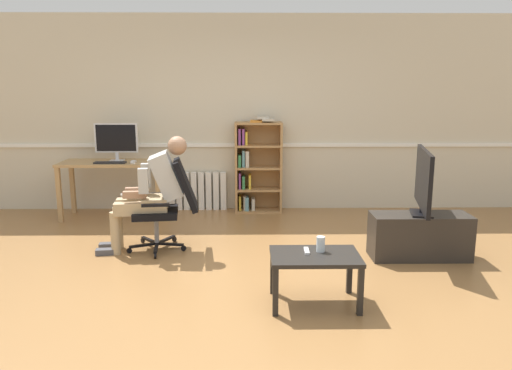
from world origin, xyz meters
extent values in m
plane|color=olive|center=(0.00, 0.00, 0.00)|extent=(18.00, 18.00, 0.00)
cube|color=beige|center=(0.00, 2.65, 1.35)|extent=(12.00, 0.10, 2.70)
cube|color=white|center=(0.00, 2.58, 0.92)|extent=(12.00, 0.03, 0.05)
cube|color=tan|center=(-2.37, 1.90, 0.36)|extent=(0.06, 0.06, 0.72)
cube|color=tan|center=(-1.10, 1.90, 0.36)|extent=(0.06, 0.06, 0.72)
cube|color=tan|center=(-1.10, 2.40, 0.36)|extent=(0.06, 0.06, 0.72)
cube|color=tan|center=(-2.37, 2.40, 0.36)|extent=(0.06, 0.06, 0.72)
cube|color=tan|center=(-1.74, 2.15, 0.74)|extent=(1.35, 0.57, 0.04)
cube|color=silver|center=(-1.69, 2.21, 0.76)|extent=(0.18, 0.14, 0.01)
cube|color=silver|center=(-1.69, 2.23, 0.82)|extent=(0.04, 0.02, 0.10)
cube|color=silver|center=(-1.69, 2.23, 1.06)|extent=(0.57, 0.02, 0.39)
cube|color=black|center=(-1.69, 2.22, 1.06)|extent=(0.52, 0.00, 0.35)
cube|color=black|center=(-1.72, 2.01, 0.77)|extent=(0.40, 0.12, 0.02)
cube|color=white|center=(-1.43, 2.03, 0.77)|extent=(0.06, 0.10, 0.03)
cube|color=#AD7F4C|center=(-0.10, 2.42, 0.63)|extent=(0.03, 0.28, 1.25)
cube|color=#AD7F4C|center=(0.51, 2.42, 0.63)|extent=(0.03, 0.28, 1.25)
cube|color=#AD7F4C|center=(0.21, 2.56, 0.63)|extent=(0.62, 0.02, 1.25)
cube|color=#AD7F4C|center=(0.21, 2.42, 0.01)|extent=(0.58, 0.28, 0.03)
cube|color=#AD7F4C|center=(0.21, 2.42, 0.32)|extent=(0.58, 0.28, 0.03)
cube|color=#AD7F4C|center=(0.21, 2.42, 0.63)|extent=(0.58, 0.28, 0.03)
cube|color=#AD7F4C|center=(0.21, 2.42, 0.93)|extent=(0.58, 0.28, 0.03)
cube|color=#AD7F4C|center=(0.21, 2.42, 1.24)|extent=(0.58, 0.28, 0.03)
cube|color=gold|center=(-0.05, 2.44, 0.13)|extent=(0.03, 0.19, 0.20)
cube|color=#89428E|center=(-0.05, 2.42, 0.45)|extent=(0.03, 0.19, 0.22)
cube|color=#38844C|center=(-0.05, 2.41, 0.72)|extent=(0.04, 0.19, 0.17)
cube|color=#89428E|center=(-0.05, 2.43, 1.06)|extent=(0.03, 0.19, 0.22)
cube|color=beige|center=(0.02, 2.44, 0.13)|extent=(0.04, 0.19, 0.20)
cube|color=#38844C|center=(0.00, 2.42, 0.42)|extent=(0.03, 0.19, 0.18)
cube|color=#6699A3|center=(0.00, 2.44, 0.75)|extent=(0.04, 0.19, 0.23)
cube|color=#89428E|center=(0.00, 2.43, 1.06)|extent=(0.03, 0.19, 0.22)
cube|color=#6699A3|center=(0.05, 2.40, 0.12)|extent=(0.05, 0.19, 0.19)
cube|color=gold|center=(0.09, 2.43, 0.43)|extent=(0.03, 0.19, 0.20)
cube|color=beige|center=(0.05, 2.42, 0.75)|extent=(0.05, 0.19, 0.22)
cube|color=gold|center=(0.04, 2.43, 1.04)|extent=(0.03, 0.19, 0.18)
cube|color=beige|center=(0.13, 2.44, 0.11)|extent=(0.05, 0.19, 0.16)
cube|color=orange|center=(0.17, 2.43, 1.27)|extent=(0.16, 0.22, 0.02)
cube|color=beige|center=(0.33, 2.38, 1.29)|extent=(0.16, 0.22, 0.02)
cube|color=beige|center=(0.27, 2.43, 1.31)|extent=(0.16, 0.22, 0.02)
cube|color=white|center=(-1.13, 2.54, 0.27)|extent=(0.08, 0.08, 0.54)
cube|color=white|center=(-1.02, 2.54, 0.27)|extent=(0.08, 0.08, 0.54)
cube|color=white|center=(-0.92, 2.54, 0.27)|extent=(0.08, 0.08, 0.54)
cube|color=white|center=(-0.81, 2.54, 0.27)|extent=(0.08, 0.08, 0.54)
cube|color=white|center=(-0.71, 2.54, 0.27)|extent=(0.08, 0.08, 0.54)
cube|color=white|center=(-0.60, 2.54, 0.27)|extent=(0.08, 0.08, 0.54)
cube|color=white|center=(-0.50, 2.54, 0.27)|extent=(0.08, 0.08, 0.54)
cube|color=white|center=(-0.39, 2.54, 0.27)|extent=(0.08, 0.08, 0.54)
cube|color=white|center=(-0.29, 2.54, 0.27)|extent=(0.08, 0.08, 0.54)
cube|color=black|center=(-0.91, 0.65, 0.07)|extent=(0.07, 0.30, 0.02)
cylinder|color=black|center=(-0.89, 0.50, 0.03)|extent=(0.03, 0.06, 0.06)
cube|color=black|center=(-0.78, 0.77, 0.07)|extent=(0.30, 0.09, 0.02)
cylinder|color=black|center=(-0.63, 0.74, 0.03)|extent=(0.06, 0.03, 0.06)
cube|color=black|center=(-0.85, 0.93, 0.07)|extent=(0.18, 0.28, 0.02)
cylinder|color=black|center=(-0.78, 1.06, 0.03)|extent=(0.05, 0.06, 0.06)
cube|color=black|center=(-1.03, 0.91, 0.07)|extent=(0.23, 0.25, 0.02)
cylinder|color=black|center=(-1.13, 1.02, 0.03)|extent=(0.05, 0.06, 0.06)
cube|color=black|center=(-1.06, 0.74, 0.07)|extent=(0.29, 0.16, 0.02)
cylinder|color=black|center=(-1.20, 0.68, 0.03)|extent=(0.06, 0.04, 0.06)
cylinder|color=gray|center=(-0.92, 0.80, 0.23)|extent=(0.05, 0.05, 0.30)
cube|color=black|center=(-0.92, 0.80, 0.41)|extent=(0.51, 0.51, 0.07)
cube|color=black|center=(-0.60, 0.84, 0.71)|extent=(0.30, 0.46, 0.55)
cube|color=black|center=(-0.93, 1.06, 0.56)|extent=(0.28, 0.08, 0.03)
cube|color=black|center=(-0.87, 0.55, 0.56)|extent=(0.28, 0.08, 0.03)
cube|color=tan|center=(-0.92, 0.80, 0.52)|extent=(0.30, 0.37, 0.14)
cube|color=#B2B2AD|center=(-0.80, 0.82, 0.81)|extent=(0.40, 0.38, 0.52)
sphere|color=#A87A5B|center=(-0.68, 0.83, 1.13)|extent=(0.20, 0.20, 0.20)
cube|color=white|center=(-1.20, 0.77, 0.62)|extent=(0.15, 0.05, 0.02)
cube|color=tan|center=(-1.14, 0.88, 0.49)|extent=(0.43, 0.18, 0.13)
cylinder|color=tan|center=(-1.35, 0.85, 0.23)|extent=(0.10, 0.10, 0.46)
cube|color=#4C4C51|center=(-1.45, 0.84, 0.03)|extent=(0.23, 0.11, 0.06)
cube|color=tan|center=(-1.12, 0.68, 0.49)|extent=(0.43, 0.18, 0.13)
cylinder|color=tan|center=(-1.33, 0.66, 0.23)|extent=(0.10, 0.10, 0.46)
cube|color=#4C4C51|center=(-1.43, 0.64, 0.03)|extent=(0.23, 0.11, 0.06)
cube|color=#B2B2AD|center=(-1.04, 0.95, 0.79)|extent=(0.11, 0.09, 0.26)
cube|color=#A87A5B|center=(-1.13, 0.88, 0.64)|extent=(0.25, 0.10, 0.07)
cube|color=#B2B2AD|center=(-1.01, 0.63, 0.79)|extent=(0.11, 0.09, 0.26)
cube|color=#A87A5B|center=(-1.11, 0.68, 0.64)|extent=(0.25, 0.10, 0.07)
cube|color=#2D2823|center=(1.83, 0.50, 0.23)|extent=(1.00, 0.37, 0.46)
cube|color=black|center=(1.83, 0.50, 0.47)|extent=(0.26, 0.36, 0.02)
cylinder|color=black|center=(1.83, 0.50, 0.51)|extent=(0.04, 0.04, 0.05)
cube|color=black|center=(1.83, 0.50, 0.83)|extent=(0.25, 0.99, 0.59)
cube|color=#9EBCF4|center=(1.85, 0.50, 0.83)|extent=(0.21, 0.92, 0.54)
cube|color=black|center=(0.28, -0.78, 0.19)|extent=(0.04, 0.04, 0.39)
cube|color=black|center=(0.93, -0.78, 0.19)|extent=(0.04, 0.04, 0.39)
cube|color=black|center=(0.93, -0.36, 0.19)|extent=(0.04, 0.04, 0.39)
cube|color=black|center=(0.28, -0.36, 0.19)|extent=(0.04, 0.04, 0.39)
cube|color=black|center=(0.60, -0.57, 0.40)|extent=(0.71, 0.48, 0.03)
cylinder|color=silver|center=(0.66, -0.50, 0.48)|extent=(0.07, 0.07, 0.13)
cube|color=white|center=(0.54, -0.51, 0.43)|extent=(0.04, 0.15, 0.02)
camera|label=1|loc=(0.08, -4.31, 1.75)|focal=34.53mm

